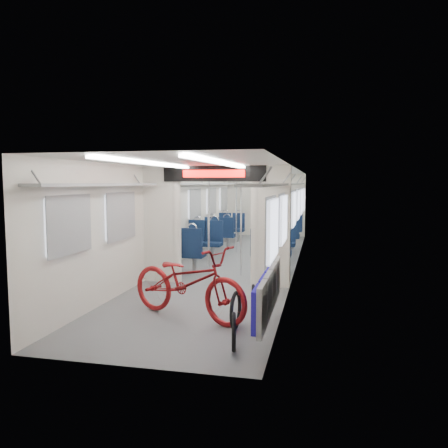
% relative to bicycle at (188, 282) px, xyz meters
% --- Properties ---
extents(carriage, '(12.00, 12.02, 2.31)m').
position_rel_bicycle_xyz_m(carriage, '(-0.13, 3.96, 0.96)').
color(carriage, '#515456').
rests_on(carriage, ground).
extents(bicycle, '(2.18, 1.46, 1.08)m').
position_rel_bicycle_xyz_m(bicycle, '(0.00, 0.00, 0.00)').
color(bicycle, maroon).
rests_on(bicycle, ground).
extents(flip_bench, '(0.12, 2.15, 0.57)m').
position_rel_bicycle_xyz_m(flip_bench, '(1.23, -0.44, 0.04)').
color(flip_bench, gray).
rests_on(flip_bench, carriage).
extents(bike_hoop_a, '(0.14, 0.47, 0.47)m').
position_rel_bicycle_xyz_m(bike_hoop_a, '(0.90, -1.10, -0.33)').
color(bike_hoop_a, black).
rests_on(bike_hoop_a, ground).
extents(bike_hoop_b, '(0.07, 0.53, 0.53)m').
position_rel_bicycle_xyz_m(bike_hoop_b, '(0.77, -0.34, -0.30)').
color(bike_hoop_b, black).
rests_on(bike_hoop_b, ground).
extents(bike_hoop_c, '(0.12, 0.48, 0.48)m').
position_rel_bicycle_xyz_m(bike_hoop_c, '(0.91, 0.31, -0.33)').
color(bike_hoop_c, black).
rests_on(bike_hoop_c, ground).
extents(seat_bay_near_left, '(0.92, 2.13, 1.12)m').
position_rel_bicycle_xyz_m(seat_bay_near_left, '(-1.06, 4.00, 0.01)').
color(seat_bay_near_left, '#0B1833').
rests_on(seat_bay_near_left, ground).
extents(seat_bay_near_right, '(0.89, 1.97, 1.07)m').
position_rel_bicycle_xyz_m(seat_bay_near_right, '(0.81, 4.47, -0.01)').
color(seat_bay_near_right, '#0B1833').
rests_on(seat_bay_near_right, ground).
extents(seat_bay_far_left, '(0.89, 1.97, 1.07)m').
position_rel_bicycle_xyz_m(seat_bay_far_left, '(-1.06, 7.52, -0.01)').
color(seat_bay_far_left, '#0B1833').
rests_on(seat_bay_far_left, ground).
extents(seat_bay_far_right, '(0.95, 2.25, 1.15)m').
position_rel_bicycle_xyz_m(seat_bay_far_right, '(0.81, 7.85, 0.02)').
color(seat_bay_far_right, '#0B1833').
rests_on(seat_bay_far_right, ground).
extents(stanchion_near_left, '(0.04, 0.04, 2.30)m').
position_rel_bicycle_xyz_m(stanchion_near_left, '(-0.40, 2.75, 0.61)').
color(stanchion_near_left, silver).
rests_on(stanchion_near_left, ground).
extents(stanchion_near_right, '(0.04, 0.04, 2.30)m').
position_rel_bicycle_xyz_m(stanchion_near_right, '(0.23, 3.06, 0.61)').
color(stanchion_near_right, silver).
rests_on(stanchion_near_right, ground).
extents(stanchion_far_left, '(0.04, 0.04, 2.30)m').
position_rel_bicycle_xyz_m(stanchion_far_left, '(-0.45, 6.10, 0.61)').
color(stanchion_far_left, silver).
rests_on(stanchion_far_left, ground).
extents(stanchion_far_right, '(0.04, 0.04, 2.30)m').
position_rel_bicycle_xyz_m(stanchion_far_right, '(0.12, 5.91, 0.61)').
color(stanchion_far_right, silver).
rests_on(stanchion_far_right, ground).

